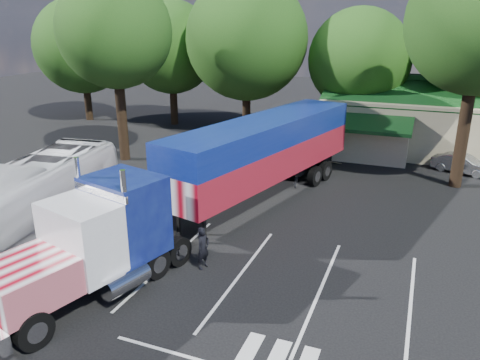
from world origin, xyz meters
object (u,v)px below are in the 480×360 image
at_px(tour_bus, 19,205).
at_px(silver_sedan, 463,164).
at_px(semi_truck, 231,167).
at_px(woman, 203,248).
at_px(bicycle, 297,177).

distance_m(tour_bus, silver_sedan, 26.42).
bearing_deg(semi_truck, tour_bus, -127.50).
relative_size(woman, bicycle, 0.98).
xyz_separation_m(bicycle, silver_sedan, (9.49, 6.28, 0.15)).
xyz_separation_m(tour_bus, silver_sedan, (19.00, 18.32, -1.16)).
xyz_separation_m(semi_truck, woman, (0.91, -5.11, -1.83)).
bearing_deg(tour_bus, woman, -2.00).
bearing_deg(silver_sedan, bicycle, 143.77).
distance_m(semi_truck, silver_sedan, 16.86).
distance_m(woman, bicycle, 11.21).
height_order(bicycle, silver_sedan, silver_sedan).
height_order(semi_truck, woman, semi_truck).
relative_size(woman, tour_bus, 0.14).
distance_m(semi_truck, bicycle, 6.70).
xyz_separation_m(semi_truck, bicycle, (1.82, 6.05, -2.24)).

